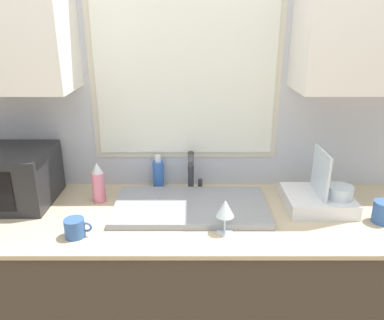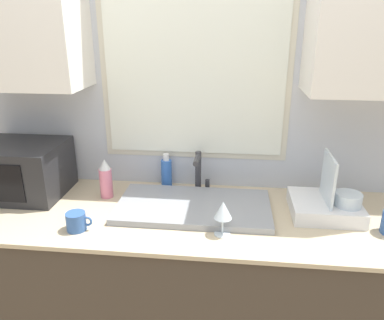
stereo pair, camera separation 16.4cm
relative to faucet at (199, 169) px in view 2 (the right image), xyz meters
name	(u,v)px [view 2 (the right image)]	position (x,y,z in m)	size (l,w,h in m)	color
countertop	(187,290)	(-0.03, -0.24, -0.58)	(2.27, 0.70, 0.91)	#42382D
wall_back	(194,99)	(-0.03, 0.09, 0.35)	(6.00, 0.38, 2.60)	silver
sink_basin	(194,207)	(0.00, -0.21, -0.11)	(0.73, 0.40, 0.03)	gray
faucet	(199,169)	(0.00, 0.00, 0.00)	(0.08, 0.16, 0.22)	#333338
microwave	(22,169)	(-0.91, -0.12, 0.01)	(0.42, 0.37, 0.27)	#232326
dish_rack	(327,204)	(0.62, -0.19, -0.07)	(0.31, 0.29, 0.29)	white
spray_bottle	(106,179)	(-0.47, -0.12, -0.03)	(0.06, 0.06, 0.21)	#D8728C
soap_bottle	(166,172)	(-0.18, 0.05, -0.05)	(0.06, 0.06, 0.19)	blue
mug_near_sink	(76,221)	(-0.49, -0.45, -0.09)	(0.12, 0.09, 0.08)	#335999
wine_glass	(223,211)	(0.14, -0.42, -0.02)	(0.08, 0.08, 0.15)	silver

